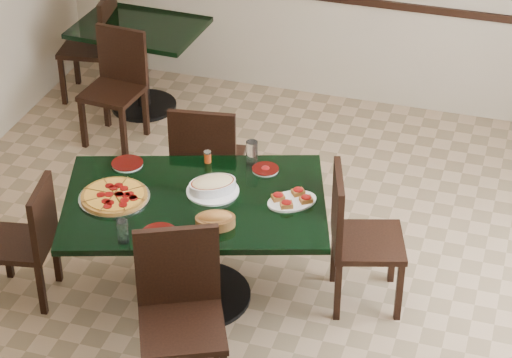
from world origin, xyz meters
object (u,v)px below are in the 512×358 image
(chair_right, at_px, (355,232))
(lasagna_casserole, at_px, (213,185))
(chair_far, at_px, (206,158))
(bruschetta_platter, at_px, (292,199))
(back_table, at_px, (140,51))
(back_chair_left, at_px, (97,40))
(pepperoni_pizza, at_px, (114,196))
(bread_basket, at_px, (215,220))
(chair_near, at_px, (180,305))
(chair_left, at_px, (30,237))
(main_table, at_px, (196,224))
(back_chair_near, at_px, (117,80))

(chair_right, bearing_deg, lasagna_casserole, 83.76)
(chair_far, relative_size, bruschetta_platter, 2.59)
(chair_right, bearing_deg, bruschetta_platter, 92.28)
(back_table, xyz_separation_m, back_chair_left, (-0.42, 0.08, -0.00))
(chair_right, bearing_deg, pepperoni_pizza, 89.24)
(pepperoni_pizza, relative_size, bread_basket, 1.56)
(chair_near, height_order, back_chair_left, chair_near)
(chair_left, relative_size, bruschetta_platter, 2.25)
(back_chair_left, bearing_deg, chair_right, 44.18)
(chair_far, bearing_deg, main_table, 96.61)
(chair_far, xyz_separation_m, chair_near, (0.39, -1.50, 0.02))
(chair_left, distance_m, pepperoni_pizza, 0.62)
(chair_near, height_order, lasagna_casserole, chair_near)
(pepperoni_pizza, bearing_deg, bruschetta_platter, 15.01)
(back_chair_left, relative_size, bruschetta_platter, 2.52)
(chair_far, height_order, chair_left, chair_far)
(lasagna_casserole, relative_size, bruschetta_platter, 0.93)
(pepperoni_pizza, bearing_deg, back_chair_left, 117.42)
(chair_right, relative_size, lasagna_casserole, 2.72)
(main_table, distance_m, back_chair_left, 2.87)
(chair_far, bearing_deg, chair_left, 45.51)
(pepperoni_pizza, distance_m, bread_basket, 0.67)
(back_table, height_order, chair_near, chair_near)
(back_chair_near, height_order, bruschetta_platter, back_chair_near)
(pepperoni_pizza, bearing_deg, chair_near, -42.76)
(chair_right, distance_m, bruschetta_platter, 0.46)
(bruschetta_platter, bearing_deg, back_table, 92.21)
(back_chair_left, xyz_separation_m, bread_basket, (1.93, -2.51, 0.27))
(back_chair_left, bearing_deg, pepperoni_pizza, 19.04)
(bread_basket, bearing_deg, back_chair_left, 105.74)
(main_table, bearing_deg, pepperoni_pizza, 178.02)
(lasagna_casserole, distance_m, bread_basket, 0.35)
(bread_basket, height_order, bruschetta_platter, bread_basket)
(lasagna_casserole, distance_m, bruschetta_platter, 0.49)
(chair_far, bearing_deg, chair_near, 95.91)
(chair_far, relative_size, back_chair_left, 1.03)
(main_table, height_order, chair_right, chair_right)
(back_table, height_order, lasagna_casserole, lasagna_casserole)
(back_chair_near, xyz_separation_m, pepperoni_pizza, (0.83, -1.85, 0.27))
(bruschetta_platter, bearing_deg, chair_near, -153.82)
(back_chair_left, distance_m, pepperoni_pizza, 2.75)
(bread_basket, bearing_deg, pepperoni_pizza, 151.02)
(back_chair_near, bearing_deg, main_table, -47.62)
(chair_right, distance_m, back_chair_left, 3.34)
(back_chair_near, distance_m, pepperoni_pizza, 2.05)
(chair_far, xyz_separation_m, back_chair_left, (-1.51, 1.52, -0.01))
(main_table, distance_m, back_chair_near, 2.15)
(bread_basket, bearing_deg, chair_right, 12.27)
(main_table, bearing_deg, bruschetta_platter, -3.53)
(chair_far, bearing_deg, chair_right, 147.32)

